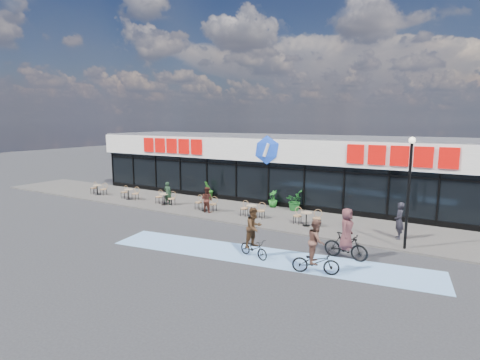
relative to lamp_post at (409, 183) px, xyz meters
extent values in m
plane|color=#28282B|center=(-9.02, -2.30, -3.03)|extent=(120.00, 120.00, 0.00)
cube|color=#504C47|center=(-9.02, 2.20, -2.98)|extent=(44.00, 5.00, 0.10)
cube|color=#74A6DC|center=(-5.02, -3.80, -3.03)|extent=(14.17, 4.13, 0.01)
cube|color=black|center=(-9.02, 7.70, -1.53)|extent=(30.00, 6.00, 3.00)
cube|color=white|center=(-9.02, 7.55, 0.72)|extent=(30.60, 6.30, 1.50)
cube|color=#47474C|center=(-9.02, 7.70, 1.52)|extent=(30.60, 6.30, 0.10)
cube|color=navy|center=(-9.02, 4.66, 0.02)|extent=(30.60, 0.08, 0.18)
cube|color=black|center=(-9.02, 4.67, -0.38)|extent=(30.00, 0.06, 0.08)
cube|color=black|center=(-9.02, 4.68, -2.83)|extent=(30.00, 0.10, 0.40)
cube|color=#BA0A06|center=(-17.02, 4.40, 0.77)|extent=(5.63, 0.18, 1.10)
cube|color=#BA0A06|center=(-1.02, 4.40, 0.77)|extent=(5.63, 0.18, 1.10)
ellipsoid|color=blue|center=(-9.02, 4.40, 0.77)|extent=(1.90, 0.24, 1.90)
cylinder|color=black|center=(-24.02, 4.67, -1.53)|extent=(0.10, 0.10, 3.00)
cylinder|color=black|center=(-21.52, 4.67, -1.53)|extent=(0.10, 0.10, 3.00)
cylinder|color=black|center=(-19.02, 4.67, -1.53)|extent=(0.10, 0.10, 3.00)
cylinder|color=black|center=(-16.52, 4.67, -1.53)|extent=(0.10, 0.10, 3.00)
cylinder|color=black|center=(-14.02, 4.67, -1.53)|extent=(0.10, 0.10, 3.00)
cylinder|color=black|center=(-11.52, 4.67, -1.53)|extent=(0.10, 0.10, 3.00)
cylinder|color=black|center=(-9.02, 4.67, -1.53)|extent=(0.10, 0.10, 3.00)
cylinder|color=black|center=(-6.52, 4.67, -1.53)|extent=(0.10, 0.10, 3.00)
cylinder|color=black|center=(-4.02, 4.67, -1.53)|extent=(0.10, 0.10, 3.00)
cylinder|color=black|center=(-1.52, 4.67, -1.53)|extent=(0.10, 0.10, 3.00)
cylinder|color=black|center=(0.98, 4.67, -1.53)|extent=(0.10, 0.10, 3.00)
cylinder|color=black|center=(0.00, 0.00, -0.60)|extent=(0.12, 0.12, 4.67)
sphere|color=#FFF2CC|center=(0.00, 0.00, 1.84)|extent=(0.28, 0.28, 0.28)
cylinder|color=tan|center=(-21.78, 1.21, -2.21)|extent=(0.60, 0.60, 0.04)
cylinder|color=black|center=(-21.78, 1.21, -2.56)|extent=(0.06, 0.06, 0.70)
cylinder|color=black|center=(-21.78, 1.21, -2.92)|extent=(0.40, 0.40, 0.02)
cylinder|color=tan|center=(-18.43, 1.21, -2.21)|extent=(0.60, 0.60, 0.04)
cylinder|color=black|center=(-18.43, 1.21, -2.56)|extent=(0.06, 0.06, 0.70)
cylinder|color=black|center=(-18.43, 1.21, -2.92)|extent=(0.40, 0.40, 0.02)
cylinder|color=tan|center=(-15.08, 1.21, -2.21)|extent=(0.60, 0.60, 0.04)
cylinder|color=black|center=(-15.08, 1.21, -2.56)|extent=(0.06, 0.06, 0.70)
cylinder|color=black|center=(-15.08, 1.21, -2.92)|extent=(0.40, 0.40, 0.02)
cylinder|color=tan|center=(-11.74, 1.21, -2.21)|extent=(0.60, 0.60, 0.04)
cylinder|color=black|center=(-11.74, 1.21, -2.56)|extent=(0.06, 0.06, 0.70)
cylinder|color=black|center=(-11.74, 1.21, -2.92)|extent=(0.40, 0.40, 0.02)
cylinder|color=tan|center=(-8.39, 1.21, -2.21)|extent=(0.60, 0.60, 0.04)
cylinder|color=black|center=(-8.39, 1.21, -2.56)|extent=(0.06, 0.06, 0.70)
cylinder|color=black|center=(-8.39, 1.21, -2.92)|extent=(0.40, 0.40, 0.02)
cylinder|color=tan|center=(-5.04, 1.21, -2.21)|extent=(0.60, 0.60, 0.04)
cylinder|color=black|center=(-5.04, 1.21, -2.56)|extent=(0.06, 0.06, 0.70)
cylinder|color=black|center=(-5.04, 1.21, -2.92)|extent=(0.40, 0.40, 0.02)
imported|color=#225E1B|center=(-13.63, 4.32, -2.30)|extent=(0.70, 0.81, 1.28)
imported|color=#18571E|center=(-6.97, 4.17, -2.31)|extent=(1.23, 1.33, 1.24)
imported|color=#1B5F1D|center=(-8.49, 4.29, -2.38)|extent=(0.86, 0.86, 1.11)
imported|color=#1A301E|center=(-14.89, 1.37, -2.16)|extent=(0.61, 0.45, 1.54)
imported|color=#421E17|center=(-11.38, 0.97, -2.14)|extent=(0.78, 0.62, 1.59)
imported|color=black|center=(-0.46, 1.36, -2.05)|extent=(0.61, 0.75, 1.77)
imported|color=black|center=(-2.55, -4.42, -2.57)|extent=(1.85, 1.08, 0.92)
imported|color=brown|center=(-2.55, -4.42, -1.76)|extent=(0.83, 0.95, 1.65)
imported|color=black|center=(-1.98, -2.34, -2.48)|extent=(1.88, 0.65, 1.11)
imported|color=#51292B|center=(-1.98, -2.34, -1.73)|extent=(0.60, 0.87, 1.71)
imported|color=black|center=(-5.35, -4.11, -2.63)|extent=(1.62, 0.96, 0.80)
imported|color=#412917|center=(-5.35, -4.11, -1.74)|extent=(0.85, 0.97, 1.69)
camera|label=1|loc=(1.79, -17.33, 2.66)|focal=28.00mm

